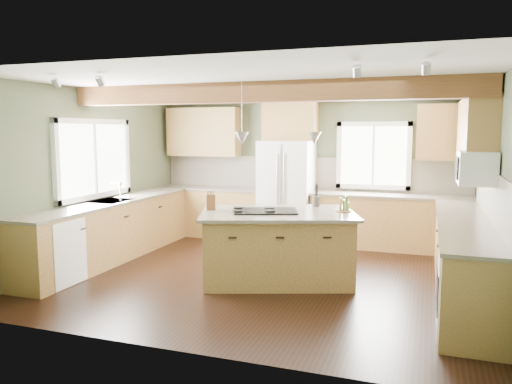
% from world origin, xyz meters
% --- Properties ---
extents(floor, '(5.60, 5.60, 0.00)m').
position_xyz_m(floor, '(0.00, 0.00, 0.00)').
color(floor, black).
rests_on(floor, ground).
extents(ceiling, '(5.60, 5.60, 0.00)m').
position_xyz_m(ceiling, '(0.00, 0.00, 2.60)').
color(ceiling, silver).
rests_on(ceiling, wall_back).
extents(wall_back, '(5.60, 0.00, 5.60)m').
position_xyz_m(wall_back, '(0.00, 2.50, 1.30)').
color(wall_back, '#434E37').
rests_on(wall_back, ground).
extents(wall_left, '(0.00, 5.00, 5.00)m').
position_xyz_m(wall_left, '(-2.80, 0.00, 1.30)').
color(wall_left, '#434E37').
rests_on(wall_left, ground).
extents(wall_right, '(0.00, 5.00, 5.00)m').
position_xyz_m(wall_right, '(2.80, 0.00, 1.30)').
color(wall_right, '#434E37').
rests_on(wall_right, ground).
extents(ceiling_beam, '(5.55, 0.26, 0.26)m').
position_xyz_m(ceiling_beam, '(0.00, -0.13, 2.47)').
color(ceiling_beam, '#5B331A').
rests_on(ceiling_beam, ceiling).
extents(soffit_trim, '(5.55, 0.20, 0.10)m').
position_xyz_m(soffit_trim, '(0.00, 2.40, 2.54)').
color(soffit_trim, '#5B331A').
rests_on(soffit_trim, ceiling).
extents(backsplash_back, '(5.58, 0.03, 0.58)m').
position_xyz_m(backsplash_back, '(0.00, 2.48, 1.21)').
color(backsplash_back, brown).
rests_on(backsplash_back, wall_back).
extents(backsplash_right, '(0.03, 3.70, 0.58)m').
position_xyz_m(backsplash_right, '(2.78, 0.05, 1.21)').
color(backsplash_right, brown).
rests_on(backsplash_right, wall_right).
extents(base_cab_back_left, '(2.02, 0.60, 0.88)m').
position_xyz_m(base_cab_back_left, '(-1.79, 2.20, 0.44)').
color(base_cab_back_left, brown).
rests_on(base_cab_back_left, floor).
extents(counter_back_left, '(2.06, 0.64, 0.04)m').
position_xyz_m(counter_back_left, '(-1.79, 2.20, 0.90)').
color(counter_back_left, '#4A4436').
rests_on(counter_back_left, base_cab_back_left).
extents(base_cab_back_right, '(2.62, 0.60, 0.88)m').
position_xyz_m(base_cab_back_right, '(1.49, 2.20, 0.44)').
color(base_cab_back_right, brown).
rests_on(base_cab_back_right, floor).
extents(counter_back_right, '(2.66, 0.64, 0.04)m').
position_xyz_m(counter_back_right, '(1.49, 2.20, 0.90)').
color(counter_back_right, '#4A4436').
rests_on(counter_back_right, base_cab_back_right).
extents(base_cab_left, '(0.60, 3.70, 0.88)m').
position_xyz_m(base_cab_left, '(-2.50, 0.05, 0.44)').
color(base_cab_left, brown).
rests_on(base_cab_left, floor).
extents(counter_left, '(0.64, 3.74, 0.04)m').
position_xyz_m(counter_left, '(-2.50, 0.05, 0.90)').
color(counter_left, '#4A4436').
rests_on(counter_left, base_cab_left).
extents(base_cab_right, '(0.60, 3.70, 0.88)m').
position_xyz_m(base_cab_right, '(2.50, 0.05, 0.44)').
color(base_cab_right, brown).
rests_on(base_cab_right, floor).
extents(counter_right, '(0.64, 3.74, 0.04)m').
position_xyz_m(counter_right, '(2.50, 0.05, 0.90)').
color(counter_right, '#4A4436').
rests_on(counter_right, base_cab_right).
extents(upper_cab_back_left, '(1.40, 0.35, 0.90)m').
position_xyz_m(upper_cab_back_left, '(-1.99, 2.33, 1.95)').
color(upper_cab_back_left, brown).
rests_on(upper_cab_back_left, wall_back).
extents(upper_cab_over_fridge, '(0.96, 0.35, 0.70)m').
position_xyz_m(upper_cab_over_fridge, '(-0.30, 2.33, 2.15)').
color(upper_cab_over_fridge, brown).
rests_on(upper_cab_over_fridge, wall_back).
extents(upper_cab_right, '(0.35, 2.20, 0.90)m').
position_xyz_m(upper_cab_right, '(2.62, 0.90, 1.95)').
color(upper_cab_right, brown).
rests_on(upper_cab_right, wall_right).
extents(upper_cab_back_corner, '(0.90, 0.35, 0.90)m').
position_xyz_m(upper_cab_back_corner, '(2.30, 2.33, 1.95)').
color(upper_cab_back_corner, brown).
rests_on(upper_cab_back_corner, wall_back).
extents(window_left, '(0.04, 1.60, 1.05)m').
position_xyz_m(window_left, '(-2.78, 0.05, 1.55)').
color(window_left, white).
rests_on(window_left, wall_left).
extents(window_back, '(1.10, 0.04, 1.00)m').
position_xyz_m(window_back, '(1.15, 2.48, 1.55)').
color(window_back, white).
rests_on(window_back, wall_back).
extents(sink, '(0.50, 0.65, 0.03)m').
position_xyz_m(sink, '(-2.50, 0.05, 0.91)').
color(sink, '#262628').
rests_on(sink, counter_left).
extents(faucet, '(0.02, 0.02, 0.28)m').
position_xyz_m(faucet, '(-2.32, 0.05, 1.05)').
color(faucet, '#B2B2B7').
rests_on(faucet, sink).
extents(dishwasher, '(0.60, 0.60, 0.84)m').
position_xyz_m(dishwasher, '(-2.49, -1.25, 0.43)').
color(dishwasher, white).
rests_on(dishwasher, floor).
extents(oven, '(0.60, 0.72, 0.84)m').
position_xyz_m(oven, '(2.49, -1.25, 0.43)').
color(oven, white).
rests_on(oven, floor).
extents(microwave, '(0.40, 0.70, 0.38)m').
position_xyz_m(microwave, '(2.58, -0.05, 1.55)').
color(microwave, white).
rests_on(microwave, wall_right).
extents(pendant_left, '(0.18, 0.18, 0.16)m').
position_xyz_m(pendant_left, '(-0.23, -0.28, 1.88)').
color(pendant_left, '#B2B2B7').
rests_on(pendant_left, ceiling).
extents(pendant_right, '(0.18, 0.18, 0.16)m').
position_xyz_m(pendant_right, '(0.65, 0.03, 1.88)').
color(pendant_right, '#B2B2B7').
rests_on(pendant_right, ceiling).
extents(refrigerator, '(0.90, 0.74, 1.80)m').
position_xyz_m(refrigerator, '(-0.30, 2.12, 0.90)').
color(refrigerator, white).
rests_on(refrigerator, floor).
extents(island, '(2.14, 1.70, 0.88)m').
position_xyz_m(island, '(0.21, -0.13, 0.44)').
color(island, brown).
rests_on(island, floor).
extents(island_top, '(2.30, 1.86, 0.04)m').
position_xyz_m(island_top, '(0.21, -0.13, 0.90)').
color(island_top, '#4A4436').
rests_on(island_top, island).
extents(cooktop, '(0.94, 0.78, 0.02)m').
position_xyz_m(cooktop, '(0.06, -0.18, 0.93)').
color(cooktop, black).
rests_on(cooktop, island_top).
extents(knife_block, '(0.15, 0.14, 0.21)m').
position_xyz_m(knife_block, '(-0.70, -0.26, 1.02)').
color(knife_block, '#563A1A').
rests_on(knife_block, island_top).
extents(utensil_crock, '(0.12, 0.12, 0.14)m').
position_xyz_m(utensil_crock, '(0.58, 0.50, 0.99)').
color(utensil_crock, '#473F39').
rests_on(utensil_crock, island_top).
extents(bottle_tray, '(0.28, 0.28, 0.20)m').
position_xyz_m(bottle_tray, '(1.02, 0.17, 1.02)').
color(bottle_tray, brown).
rests_on(bottle_tray, island_top).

